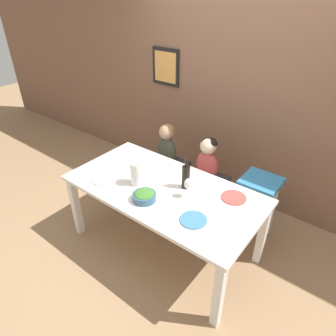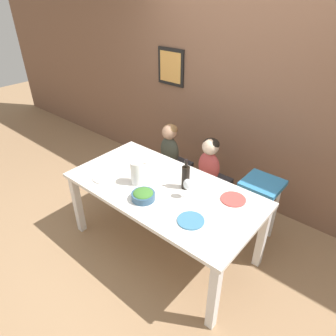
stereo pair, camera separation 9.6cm
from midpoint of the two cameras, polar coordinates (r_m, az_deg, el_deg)
ground_plane at (r=3.28m, az=-1.65°, el=-14.47°), size 14.00×14.00×0.00m
wall_back at (r=3.53m, az=12.11°, el=14.41°), size 10.00×0.09×2.70m
dining_table at (r=2.84m, az=-1.86°, el=-5.21°), size 1.84×0.94×0.75m
chair_far_left at (r=3.71m, az=-0.98°, el=-0.06°), size 0.43×0.42×0.48m
chair_far_center at (r=3.45m, az=6.34°, el=-3.09°), size 0.43×0.42×0.48m
chair_right_highchair at (r=3.14m, az=16.14°, el=-4.46°), size 0.37×0.36×0.73m
person_child_left at (r=3.54m, az=-1.01°, el=4.86°), size 0.26×0.19×0.51m
person_child_center at (r=3.26m, az=6.72°, el=2.08°), size 0.26×0.19×0.51m
wine_bottle at (r=2.72m, az=2.41°, el=-1.62°), size 0.08×0.08×0.30m
paper_towel_roll at (r=2.79m, az=-6.95°, el=-1.03°), size 0.12×0.12×0.23m
wine_glass_near at (r=2.59m, az=2.84°, el=-3.09°), size 0.07×0.07×0.19m
salad_bowl_large at (r=2.62m, az=-5.59°, el=-5.29°), size 0.21×0.21×0.09m
dinner_plate_front_left at (r=2.96m, az=-13.10°, el=-2.09°), size 0.22×0.22×0.01m
dinner_plate_back_left at (r=3.23m, az=-4.83°, el=1.69°), size 0.22×0.22×0.01m
dinner_plate_back_right at (r=2.70m, az=11.41°, el=-5.55°), size 0.22×0.22×0.01m
dinner_plate_front_right at (r=2.43m, az=3.70°, el=-9.83°), size 0.22×0.22×0.01m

